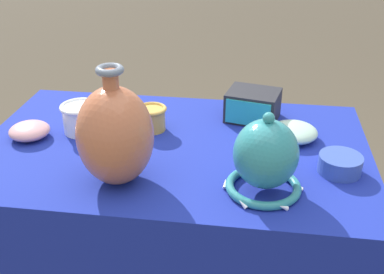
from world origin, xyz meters
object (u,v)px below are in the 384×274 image
at_px(vase_dome_bell, 265,159).
at_px(cup_wide_porcelain, 81,117).
at_px(pot_squat_cobalt, 340,164).
at_px(cup_wide_ochre, 152,117).
at_px(bowl_shallow_rose, 29,131).
at_px(vase_tall_bulbous, 115,135).
at_px(bowl_shallow_celadon, 294,132).
at_px(mosaic_tile_box, 253,105).

relative_size(vase_dome_bell, cup_wide_porcelain, 1.78).
bearing_deg(pot_squat_cobalt, vase_dome_bell, -150.04).
bearing_deg(cup_wide_ochre, bowl_shallow_rose, -163.51).
relative_size(vase_tall_bulbous, bowl_shallow_celadon, 2.17).
height_order(vase_tall_bulbous, cup_wide_porcelain, vase_tall_bulbous).
distance_m(vase_tall_bulbous, cup_wide_ochre, 0.32).
xyz_separation_m(mosaic_tile_box, bowl_shallow_rose, (-0.67, -0.23, -0.03)).
bearing_deg(vase_dome_bell, mosaic_tile_box, 95.59).
height_order(vase_tall_bulbous, cup_wide_ochre, vase_tall_bulbous).
bearing_deg(cup_wide_porcelain, pot_squat_cobalt, -9.89).
height_order(vase_tall_bulbous, vase_dome_bell, vase_tall_bulbous).
height_order(vase_dome_bell, pot_squat_cobalt, vase_dome_bell).
xyz_separation_m(mosaic_tile_box, pot_squat_cobalt, (0.24, -0.30, -0.02)).
bearing_deg(cup_wide_ochre, vase_dome_bell, -40.00).
relative_size(vase_dome_bell, bowl_shallow_rose, 1.77).
height_order(vase_tall_bulbous, mosaic_tile_box, vase_tall_bulbous).
xyz_separation_m(cup_wide_ochre, cup_wide_porcelain, (-0.22, -0.04, 0.01)).
bearing_deg(bowl_shallow_rose, mosaic_tile_box, 18.91).
distance_m(vase_tall_bulbous, bowl_shallow_celadon, 0.56).
relative_size(pot_squat_cobalt, bowl_shallow_rose, 0.95).
distance_m(pot_squat_cobalt, bowl_shallow_celadon, 0.21).
distance_m(cup_wide_ochre, pot_squat_cobalt, 0.58).
distance_m(vase_tall_bulbous, mosaic_tile_box, 0.55).
xyz_separation_m(pot_squat_cobalt, bowl_shallow_rose, (-0.92, 0.07, -0.00)).
bearing_deg(bowl_shallow_celadon, cup_wide_ochre, 179.82).
bearing_deg(vase_dome_bell, cup_wide_porcelain, 156.12).
bearing_deg(bowl_shallow_rose, cup_wide_ochre, 16.49).
relative_size(cup_wide_ochre, bowl_shallow_celadon, 0.66).
height_order(mosaic_tile_box, pot_squat_cobalt, mosaic_tile_box).
bearing_deg(mosaic_tile_box, pot_squat_cobalt, -38.99).
height_order(cup_wide_porcelain, bowl_shallow_celadon, cup_wide_porcelain).
xyz_separation_m(mosaic_tile_box, cup_wide_porcelain, (-0.53, -0.17, 0.00)).
xyz_separation_m(vase_tall_bulbous, cup_wide_porcelain, (-0.19, 0.26, -0.08)).
distance_m(mosaic_tile_box, pot_squat_cobalt, 0.39).
distance_m(cup_wide_ochre, bowl_shallow_celadon, 0.44).
bearing_deg(cup_wide_porcelain, bowl_shallow_celadon, 3.71).
bearing_deg(vase_dome_bell, vase_tall_bulbous, -179.03).
relative_size(vase_tall_bulbous, cup_wide_ochre, 3.30).
height_order(pot_squat_cobalt, bowl_shallow_rose, pot_squat_cobalt).
distance_m(bowl_shallow_rose, cup_wide_porcelain, 0.16).
bearing_deg(bowl_shallow_celadon, vase_tall_bulbous, -147.12).
relative_size(vase_tall_bulbous, cup_wide_porcelain, 2.56).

